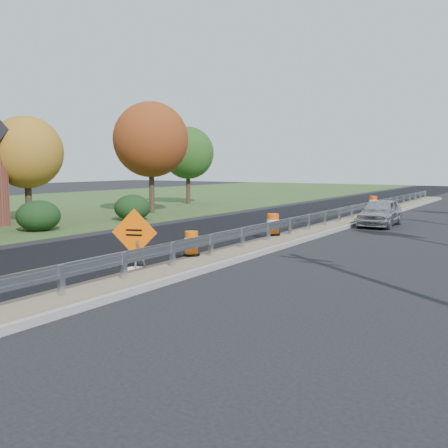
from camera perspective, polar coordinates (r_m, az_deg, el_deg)
The scene contains 15 objects.
ground at distance 18.05m, azimuth 2.11°, elevation -3.40°, with size 140.00×140.00×0.00m, color black.
grass_verge_near at distance 41.76m, azimuth -19.67°, elevation 1.95°, with size 30.00×120.00×0.03m, color #334C20.
milled_overlay at distance 28.82m, azimuth 4.79°, elevation 0.36°, with size 7.20×120.00×0.01m, color black.
median at distance 25.17m, azimuth 11.49°, elevation -0.42°, with size 1.60×55.00×0.23m.
guardrail at distance 26.03m, azimuth 12.32°, elevation 1.15°, with size 0.10×46.15×0.72m.
hedge_mid at distance 25.75m, azimuth -20.44°, elevation 0.90°, with size 2.09×2.09×1.52m, color black.
hedge_north at distance 29.36m, azimuth -10.42°, elevation 1.87°, with size 2.09×2.09×1.52m, color black.
tree_near_yellow at distance 29.65m, azimuth -21.64°, elevation 7.61°, with size 3.96×3.96×5.88m.
tree_near_red at distance 33.61m, azimuth -8.35°, elevation 9.50°, with size 4.95×4.95×7.35m.
tree_near_back at distance 41.69m, azimuth -4.15°, elevation 8.09°, with size 4.29×4.29×6.37m.
caution_sign at distance 14.84m, azimuth -10.14°, elevation -3.78°, with size 1.32×0.58×1.92m.
barrel_median_near at distance 16.34m, azimuth -3.74°, elevation -2.29°, with size 0.55×0.55×0.80m.
barrel_median_mid at distance 21.19m, azimuth 5.61°, elevation -0.11°, with size 0.62×0.62×0.91m.
barrel_median_far at distance 34.61m, azimuth 16.67°, elevation 2.27°, with size 0.64×0.64×0.94m.
car_silver at distance 27.54m, azimuth 17.43°, elevation 1.28°, with size 1.70×4.23×1.44m, color #A6A6AB.
Camera 1 is at (9.10, -15.27, 3.15)m, focal length 40.00 mm.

